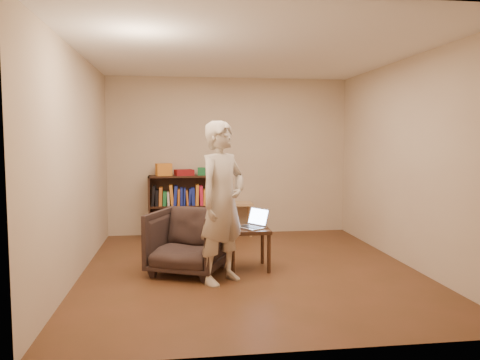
{
  "coord_description": "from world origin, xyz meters",
  "views": [
    {
      "loc": [
        -0.86,
        -5.54,
        1.59
      ],
      "look_at": [
        -0.07,
        0.35,
        1.07
      ],
      "focal_mm": 35.0,
      "sensor_mm": 36.0,
      "label": 1
    }
  ],
  "objects": [
    {
      "name": "floor",
      "position": [
        0.0,
        0.0,
        0.0
      ],
      "size": [
        4.5,
        4.5,
        0.0
      ],
      "primitive_type": "plane",
      "color": "#4A2E17",
      "rests_on": "ground"
    },
    {
      "name": "ceiling",
      "position": [
        0.0,
        0.0,
        2.6
      ],
      "size": [
        4.5,
        4.5,
        0.0
      ],
      "primitive_type": "plane",
      "color": "white",
      "rests_on": "wall_back"
    },
    {
      "name": "wall_back",
      "position": [
        0.0,
        2.25,
        1.3
      ],
      "size": [
        4.0,
        0.0,
        4.0
      ],
      "primitive_type": "plane",
      "rotation": [
        1.57,
        0.0,
        0.0
      ],
      "color": "beige",
      "rests_on": "floor"
    },
    {
      "name": "wall_left",
      "position": [
        -2.0,
        0.0,
        1.3
      ],
      "size": [
        0.0,
        4.5,
        4.5
      ],
      "primitive_type": "plane",
      "rotation": [
        1.57,
        0.0,
        1.57
      ],
      "color": "beige",
      "rests_on": "floor"
    },
    {
      "name": "wall_right",
      "position": [
        2.0,
        0.0,
        1.3
      ],
      "size": [
        0.0,
        4.5,
        4.5
      ],
      "primitive_type": "plane",
      "rotation": [
        1.57,
        0.0,
        -1.57
      ],
      "color": "beige",
      "rests_on": "floor"
    },
    {
      "name": "bookshelf",
      "position": [
        -0.73,
        2.09,
        0.44
      ],
      "size": [
        1.2,
        0.3,
        1.0
      ],
      "color": "black",
      "rests_on": "floor"
    },
    {
      "name": "box_yellow",
      "position": [
        -1.08,
        2.07,
        1.1
      ],
      "size": [
        0.28,
        0.23,
        0.2
      ],
      "primitive_type": "cube",
      "rotation": [
        0.0,
        0.0,
        0.25
      ],
      "color": "orange",
      "rests_on": "bookshelf"
    },
    {
      "name": "red_cloth",
      "position": [
        -0.75,
        2.07,
        1.05
      ],
      "size": [
        0.33,
        0.28,
        0.1
      ],
      "primitive_type": "cube",
      "rotation": [
        0.0,
        0.0,
        0.25
      ],
      "color": "maroon",
      "rests_on": "bookshelf"
    },
    {
      "name": "box_green",
      "position": [
        -0.47,
        2.08,
        1.06
      ],
      "size": [
        0.14,
        0.14,
        0.13
      ],
      "primitive_type": "cube",
      "rotation": [
        0.0,
        0.0,
        -0.07
      ],
      "color": "#1C6C36",
      "rests_on": "bookshelf"
    },
    {
      "name": "box_white",
      "position": [
        -0.23,
        2.06,
        1.04
      ],
      "size": [
        0.11,
        0.11,
        0.07
      ],
      "primitive_type": "cube",
      "rotation": [
        0.0,
        0.0,
        -0.23
      ],
      "color": "silver",
      "rests_on": "bookshelf"
    },
    {
      "name": "stool",
      "position": [
        0.17,
        2.03,
        0.44
      ],
      "size": [
        0.38,
        0.38,
        0.55
      ],
      "color": "tan",
      "rests_on": "floor"
    },
    {
      "name": "armchair",
      "position": [
        -0.75,
        -0.06,
        0.38
      ],
      "size": [
        1.07,
        1.08,
        0.76
      ],
      "primitive_type": "imported",
      "rotation": [
        0.0,
        0.0,
        -0.41
      ],
      "color": "#2E231E",
      "rests_on": "floor"
    },
    {
      "name": "side_table",
      "position": [
        -0.01,
        0.03,
        0.42
      ],
      "size": [
        0.5,
        0.5,
        0.51
      ],
      "color": "black",
      "rests_on": "floor"
    },
    {
      "name": "laptop",
      "position": [
        0.05,
        0.04,
        0.56
      ],
      "size": [
        0.44,
        0.44,
        0.24
      ],
      "rotation": [
        0.0,
        0.0,
        -0.96
      ],
      "color": "#B3B2B7",
      "rests_on": "side_table"
    },
    {
      "name": "person",
      "position": [
        -0.38,
        -0.46,
        0.89
      ],
      "size": [
        0.77,
        0.76,
        1.79
      ],
      "primitive_type": "imported",
      "rotation": [
        0.0,
        0.0,
        0.74
      ],
      "color": "beige",
      "rests_on": "floor"
    }
  ]
}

